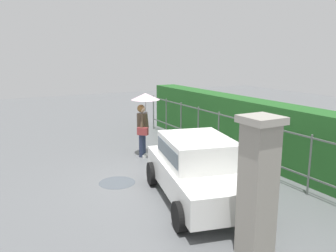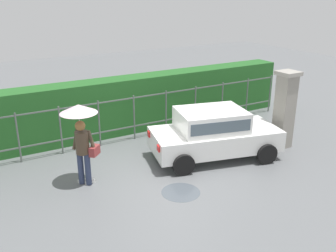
% 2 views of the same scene
% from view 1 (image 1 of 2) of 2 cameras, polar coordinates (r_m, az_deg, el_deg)
% --- Properties ---
extents(ground_plane, '(40.00, 40.00, 0.00)m').
position_cam_1_polar(ground_plane, '(9.54, -1.06, -8.87)').
color(ground_plane, slate).
extents(car, '(3.98, 2.54, 1.48)m').
position_cam_1_polar(car, '(8.14, 4.96, -6.64)').
color(car, white).
rests_on(car, ground).
extents(pedestrian, '(0.93, 0.93, 2.10)m').
position_cam_1_polar(pedestrian, '(11.38, -3.94, 2.55)').
color(pedestrian, '#2D3856').
rests_on(pedestrian, ground).
extents(gate_pillar, '(0.60, 0.60, 2.42)m').
position_cam_1_polar(gate_pillar, '(5.99, 14.43, -9.56)').
color(gate_pillar, gray).
rests_on(gate_pillar, ground).
extents(fence_section, '(12.13, 0.05, 1.50)m').
position_cam_1_polar(fence_section, '(10.64, 12.11, -2.26)').
color(fence_section, '#59605B').
rests_on(fence_section, ground).
extents(hedge_row, '(13.08, 0.90, 1.90)m').
position_cam_1_polar(hedge_row, '(11.18, 15.51, -1.09)').
color(hedge_row, '#235B23').
rests_on(hedge_row, ground).
extents(puddle_near, '(0.97, 0.97, 0.00)m').
position_cam_1_polar(puddle_near, '(9.48, -8.30, -9.12)').
color(puddle_near, '#4C545B').
rests_on(puddle_near, ground).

